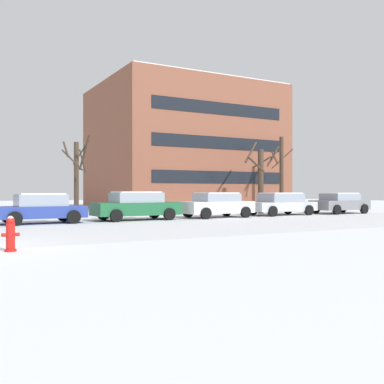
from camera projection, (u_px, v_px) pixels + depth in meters
name	position (u px, v px, depth m)	size (l,w,h in m)	color
fire_hydrant	(10.00, 234.00, 11.63)	(0.44, 0.30, 0.91)	red
parked_car_blue	(41.00, 208.00, 21.47)	(4.08, 2.10, 1.44)	#283D93
parked_car_green	(136.00, 206.00, 23.98)	(4.62, 2.15, 1.51)	#1E6038
parked_car_white	(217.00, 205.00, 26.22)	(4.22, 2.22, 1.45)	white
parked_car_silver	(281.00, 204.00, 28.77)	(4.64, 2.23, 1.43)	silver
parked_car_gray	(340.00, 203.00, 30.88)	(4.15, 2.16, 1.41)	slate
tree_far_mid	(281.00, 172.00, 33.11)	(2.18, 1.56, 5.48)	#423326
tree_far_left	(77.00, 175.00, 25.69)	(1.64, 1.65, 4.72)	#423326
tree_far_right	(260.00, 178.00, 31.20)	(2.04, 1.91, 5.03)	#423326
building_far_right	(183.00, 149.00, 38.62)	(13.88, 11.81, 10.26)	brown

